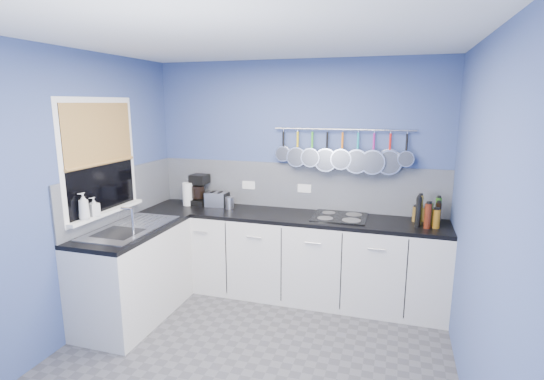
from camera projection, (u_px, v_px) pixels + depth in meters
The scene contains 46 objects.
floor at pixel (251, 358), 3.41m from camera, with size 3.20×3.00×0.02m, color #47474C.
ceiling at pixel (248, 35), 2.89m from camera, with size 3.20×3.00×0.02m, color white.
wall_back at pixel (296, 177), 4.57m from camera, with size 3.20×0.02×2.50m, color #3C4E84.
wall_front at pixel (127, 297), 1.74m from camera, with size 3.20×0.02×2.50m, color #3C4E84.
wall_left at pixel (76, 196), 3.61m from camera, with size 0.02×3.00×2.50m, color #3C4E84.
wall_right at pixel (482, 228), 2.69m from camera, with size 0.02×3.00×2.50m, color #3C4E84.
backsplash_back at pixel (296, 186), 4.57m from camera, with size 3.20×0.02×0.50m, color #9195A1.
backsplash_left at pixel (123, 193), 4.19m from camera, with size 0.02×1.80×0.50m, color #9195A1.
cabinet_run_back at pixel (289, 257), 4.45m from camera, with size 3.20×0.60×0.86m, color silver.
worktop_back at pixel (289, 216), 4.35m from camera, with size 3.20×0.60×0.04m, color black.
cabinet_run_left at pixel (134, 275), 3.97m from camera, with size 0.60×1.20×0.86m, color silver.
worktop_left at pixel (131, 230), 3.88m from camera, with size 0.60×1.20×0.04m, color black.
window_frame at pixel (100, 158), 3.82m from camera, with size 0.01×1.00×1.10m, color white.
window_glass at pixel (101, 158), 3.82m from camera, with size 0.01×0.90×1.00m, color black.
bamboo_blind at pixel (99, 133), 3.77m from camera, with size 0.01×0.90×0.55m, color tan.
window_sill at pixel (107, 212), 3.92m from camera, with size 0.10×0.98×0.03m, color white.
sink_unit at pixel (131, 228), 3.88m from camera, with size 0.50×0.95×0.01m, color silver.
mixer_tap at pixel (133, 221), 3.64m from camera, with size 0.12×0.08×0.26m, color silver, non-canonical shape.
socket_left at pixel (249, 185), 4.72m from camera, with size 0.15×0.01×0.09m, color white.
socket_right at pixel (304, 188), 4.53m from camera, with size 0.15×0.01×0.09m, color white.
pot_rail at pixel (343, 129), 4.26m from camera, with size 0.02×0.02×1.45m, color silver.
soap_bottle_a at pixel (84, 206), 3.59m from camera, with size 0.09×0.09×0.24m, color white.
soap_bottle_b at pixel (94, 206), 3.72m from camera, with size 0.08×0.08×0.17m, color white.
paper_towel at pixel (188, 194), 4.72m from camera, with size 0.12×0.12×0.26m, color white.
coffee_maker at pixel (199, 190), 4.75m from camera, with size 0.19×0.22×0.35m, color black, non-canonical shape.
toaster at pixel (217, 199), 4.68m from camera, with size 0.25×0.14×0.16m, color silver.
canister at pixel (229, 203), 4.57m from camera, with size 0.09×0.09×0.13m, color silver.
hob at pixel (340, 217), 4.23m from camera, with size 0.54×0.48×0.01m, color black.
pan_0 at pixel (283, 145), 4.47m from camera, with size 0.17×0.05×0.36m, color silver, non-canonical shape.
pan_1 at pixel (297, 148), 4.43m from camera, with size 0.21×0.08×0.40m, color silver, non-canonical shape.
pan_2 at pixel (312, 148), 4.38m from camera, with size 0.20×0.12×0.39m, color silver, non-canonical shape.
pan_3 at pixel (327, 150), 4.34m from camera, with size 0.25×0.10×0.44m, color silver, non-canonical shape.
pan_4 at pixel (342, 149), 4.29m from camera, with size 0.22×0.11×0.41m, color silver, non-canonical shape.
pan_5 at pixel (358, 151), 4.25m from camera, with size 0.25×0.10×0.44m, color silver, non-canonical shape.
pan_6 at pixel (373, 152), 4.20m from camera, with size 0.25×0.10×0.44m, color silver, non-canonical shape.
pan_7 at pixel (390, 153), 4.16m from camera, with size 0.26×0.07×0.45m, color silver, non-canonical shape.
pan_8 at pixel (406, 149), 4.10m from camera, with size 0.16×0.10×0.35m, color silver, non-canonical shape.
condiment_0 at pixel (438, 210), 4.04m from camera, with size 0.06×0.06×0.25m, color #265919.
condiment_1 at pixel (426, 215), 4.07m from camera, with size 0.07×0.07×0.13m, color brown.
condiment_2 at pixel (415, 214), 4.08m from camera, with size 0.05×0.05×0.15m, color brown.
condiment_3 at pixel (438, 214), 3.94m from camera, with size 0.06×0.06×0.22m, color black.
condiment_4 at pixel (429, 214), 3.94m from camera, with size 0.06×0.06×0.21m, color #3F721E.
condiment_5 at pixel (420, 210), 3.96m from camera, with size 0.05×0.05×0.29m, color olive.
condiment_6 at pixel (436, 219), 3.86m from camera, with size 0.07×0.07×0.18m, color #8C5914.
condiment_7 at pixel (428, 216), 3.85m from camera, with size 0.06×0.06×0.24m, color #4C190C.
condiment_8 at pixel (418, 212), 3.89m from camera, with size 0.05×0.05×0.29m, color black.
Camera 1 is at (1.06, -2.87, 2.05)m, focal length 27.34 mm.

